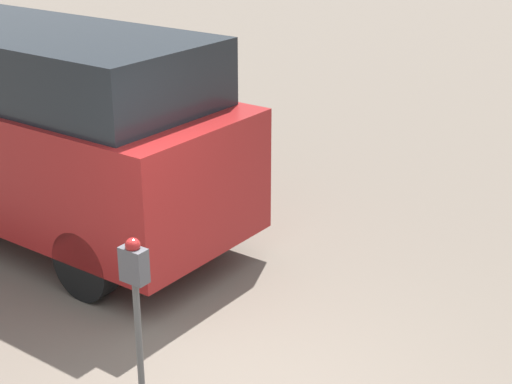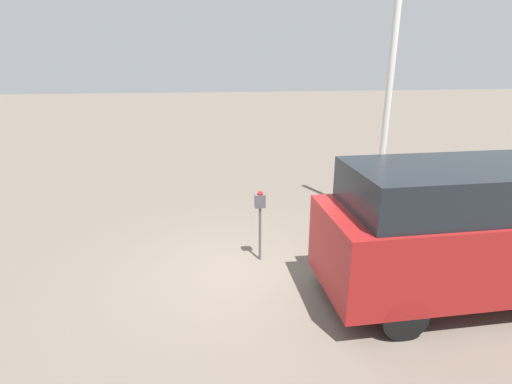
% 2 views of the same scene
% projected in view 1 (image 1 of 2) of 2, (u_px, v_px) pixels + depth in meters
% --- Properties ---
extents(parking_meter_near, '(0.20, 0.12, 1.45)m').
position_uv_depth(parking_meter_near, '(135.00, 287.00, 5.54)').
color(parking_meter_near, '#4C4C4C').
rests_on(parking_meter_near, ground).
extents(parked_van, '(4.85, 2.00, 2.31)m').
position_uv_depth(parked_van, '(44.00, 127.00, 8.52)').
color(parked_van, maroon).
rests_on(parked_van, ground).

